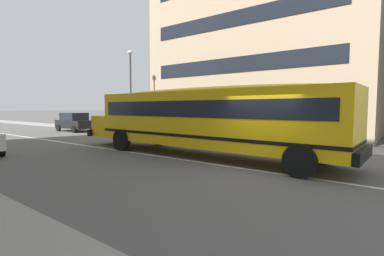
{
  "coord_description": "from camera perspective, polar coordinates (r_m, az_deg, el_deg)",
  "views": [
    {
      "loc": [
        3.71,
        -8.68,
        2.1
      ],
      "look_at": [
        -3.38,
        0.63,
        1.25
      ],
      "focal_mm": 26.28,
      "sensor_mm": 36.0,
      "label": 1
    }
  ],
  "objects": [
    {
      "name": "ground_plane",
      "position": [
        9.67,
        13.98,
        -8.52
      ],
      "size": [
        400.0,
        400.0,
        0.0
      ],
      "primitive_type": "plane",
      "color": "#54514F"
    },
    {
      "name": "sidewalk_far",
      "position": [
        16.9,
        24.38,
        -3.33
      ],
      "size": [
        120.0,
        3.0,
        0.01
      ],
      "primitive_type": "cube",
      "color": "gray",
      "rests_on": "ground_plane"
    },
    {
      "name": "lane_centreline",
      "position": [
        9.67,
        13.98,
        -8.5
      ],
      "size": [
        110.0,
        0.16,
        0.01
      ],
      "primitive_type": "cube",
      "color": "silver",
      "rests_on": "ground_plane"
    },
    {
      "name": "school_bus",
      "position": [
        12.14,
        2.33,
        2.54
      ],
      "size": [
        13.29,
        3.36,
        2.96
      ],
      "rotation": [
        0.0,
        0.0,
        3.11
      ],
      "color": "yellow",
      "rests_on": "ground_plane"
    },
    {
      "name": "parked_car_black_mid_block",
      "position": [
        26.87,
        -22.69,
        1.17
      ],
      "size": [
        3.92,
        1.91,
        1.64
      ],
      "rotation": [
        0.0,
        0.0,
        -0.01
      ],
      "color": "black",
      "rests_on": "ground_plane"
    },
    {
      "name": "street_lamp",
      "position": [
        24.23,
        -12.36,
        9.32
      ],
      "size": [
        0.44,
        0.44,
        6.8
      ],
      "color": "#38383D",
      "rests_on": "ground_plane"
    },
    {
      "name": "apartment_block_far_left",
      "position": [
        26.03,
        15.08,
        14.1
      ],
      "size": [
        17.04,
        11.71,
        13.3
      ],
      "color": "tan",
      "rests_on": "ground_plane"
    }
  ]
}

